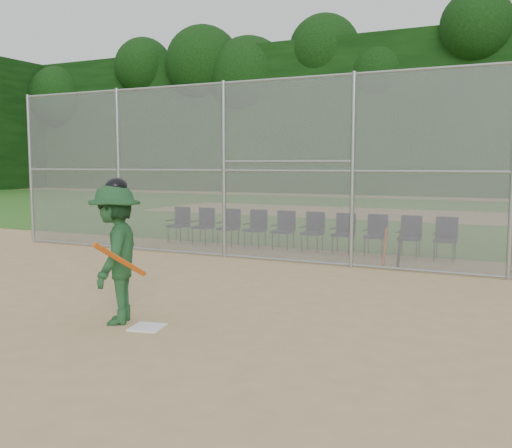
% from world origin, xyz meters
% --- Properties ---
extents(ground, '(100.00, 100.00, 0.00)m').
position_xyz_m(ground, '(0.00, 0.00, 0.00)').
color(ground, tan).
rests_on(ground, ground).
extents(grass_strip, '(100.00, 100.00, 0.00)m').
position_xyz_m(grass_strip, '(0.00, 18.00, 0.01)').
color(grass_strip, '#2E651E').
rests_on(grass_strip, ground).
extents(dirt_patch_far, '(24.00, 24.00, 0.00)m').
position_xyz_m(dirt_patch_far, '(0.00, 18.00, 0.01)').
color(dirt_patch_far, tan).
rests_on(dirt_patch_far, ground).
extents(backstop_fence, '(16.09, 0.09, 4.00)m').
position_xyz_m(backstop_fence, '(0.00, 5.00, 2.07)').
color(backstop_fence, gray).
rests_on(backstop_fence, ground).
extents(treeline, '(81.00, 60.00, 11.00)m').
position_xyz_m(treeline, '(0.00, 20.00, 5.50)').
color(treeline, black).
rests_on(treeline, ground).
extents(home_plate, '(0.49, 0.49, 0.02)m').
position_xyz_m(home_plate, '(-0.17, -0.45, 0.01)').
color(home_plate, white).
rests_on(home_plate, ground).
extents(batter_at_plate, '(1.13, 1.46, 1.96)m').
position_xyz_m(batter_at_plate, '(-0.70, -0.41, 0.95)').
color(batter_at_plate, '#1D4925').
rests_on(batter_at_plate, ground).
extents(spare_bats, '(0.36, 0.35, 0.83)m').
position_xyz_m(spare_bats, '(1.78, 5.28, 0.41)').
color(spare_bats, '#D84C14').
rests_on(spare_bats, ground).
extents(chair_0, '(0.54, 0.52, 0.96)m').
position_xyz_m(chair_0, '(-4.39, 6.72, 0.48)').
color(chair_0, '#0E0F36').
rests_on(chair_0, ground).
extents(chair_1, '(0.54, 0.52, 0.96)m').
position_xyz_m(chair_1, '(-3.61, 6.72, 0.48)').
color(chair_1, '#0E0F36').
rests_on(chair_1, ground).
extents(chair_2, '(0.54, 0.52, 0.96)m').
position_xyz_m(chair_2, '(-2.83, 6.72, 0.48)').
color(chair_2, '#0E0F36').
rests_on(chair_2, ground).
extents(chair_3, '(0.54, 0.52, 0.96)m').
position_xyz_m(chair_3, '(-2.04, 6.72, 0.48)').
color(chair_3, '#0E0F36').
rests_on(chair_3, ground).
extents(chair_4, '(0.54, 0.52, 0.96)m').
position_xyz_m(chair_4, '(-1.26, 6.72, 0.48)').
color(chair_4, '#0E0F36').
rests_on(chair_4, ground).
extents(chair_5, '(0.54, 0.52, 0.96)m').
position_xyz_m(chair_5, '(-0.48, 6.72, 0.48)').
color(chair_5, '#0E0F36').
rests_on(chair_5, ground).
extents(chair_6, '(0.54, 0.52, 0.96)m').
position_xyz_m(chair_6, '(0.30, 6.72, 0.48)').
color(chair_6, '#0E0F36').
rests_on(chair_6, ground).
extents(chair_7, '(0.54, 0.52, 0.96)m').
position_xyz_m(chair_7, '(1.08, 6.72, 0.48)').
color(chair_7, '#0E0F36').
rests_on(chair_7, ground).
extents(chair_8, '(0.54, 0.52, 0.96)m').
position_xyz_m(chair_8, '(1.86, 6.72, 0.48)').
color(chair_8, '#0E0F36').
rests_on(chair_8, ground).
extents(chair_9, '(0.54, 0.52, 0.96)m').
position_xyz_m(chair_9, '(2.65, 6.72, 0.48)').
color(chair_9, '#0E0F36').
rests_on(chair_9, ground).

